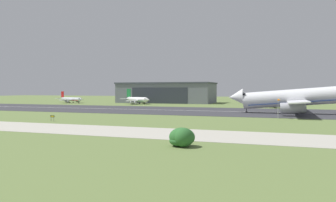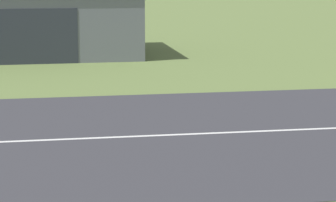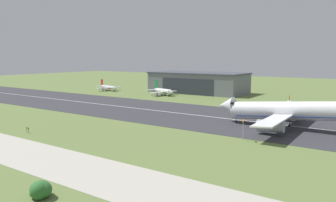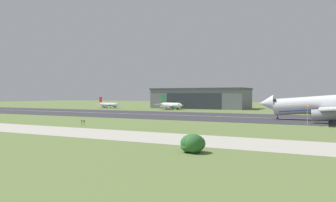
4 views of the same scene
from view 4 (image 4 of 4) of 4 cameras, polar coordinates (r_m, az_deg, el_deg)
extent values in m
plane|color=olive|center=(102.12, -8.66, -4.23)|extent=(676.99, 676.99, 0.00)
cube|color=#333338|center=(148.23, 3.14, -2.54)|extent=(436.99, 53.44, 0.06)
cube|color=silver|center=(148.23, 3.14, -2.53)|extent=(393.29, 0.70, 0.01)
cube|color=#B2AD9E|center=(86.87, -16.16, -5.18)|extent=(327.74, 16.51, 0.05)
cube|color=slate|center=(228.38, 5.77, 0.37)|extent=(64.26, 29.63, 13.01)
cube|color=#424751|center=(228.39, 5.77, 2.11)|extent=(65.26, 30.63, 0.90)
cube|color=#2D333D|center=(214.56, 4.37, -0.03)|extent=(38.56, 0.12, 10.41)
cylinder|color=white|center=(131.33, 26.63, -0.44)|extent=(40.14, 6.62, 9.37)
cone|color=white|center=(133.01, 16.81, -0.35)|extent=(6.19, 6.34, 6.72)
cube|color=black|center=(132.52, 18.14, 0.18)|extent=(1.17, 5.36, 0.52)
cube|color=navy|center=(131.39, 26.63, -1.20)|extent=(35.70, 6.27, 2.98)
cube|color=white|center=(146.17, 26.25, -0.72)|extent=(6.56, 23.39, 0.89)
cylinder|color=#A8A8B2|center=(144.38, 25.74, -1.61)|extent=(8.49, 3.97, 4.53)
cube|color=white|center=(116.55, 26.32, -1.16)|extent=(6.56, 23.39, 0.89)
cylinder|color=#A8A8B2|center=(118.52, 25.69, -2.19)|extent=(8.49, 3.97, 4.53)
cylinder|color=black|center=(132.62, 18.52, -2.38)|extent=(0.24, 0.24, 3.04)
cylinder|color=black|center=(132.71, 18.52, -2.94)|extent=(0.84, 0.84, 0.44)
cylinder|color=black|center=(135.30, 26.47, -2.38)|extent=(0.24, 0.24, 3.04)
cylinder|color=black|center=(135.38, 26.47, -2.92)|extent=(0.84, 0.84, 0.44)
cylinder|color=black|center=(127.76, 26.50, -2.58)|extent=(0.24, 0.24, 3.04)
cylinder|color=black|center=(127.85, 26.50, -3.16)|extent=(0.84, 0.84, 0.44)
cylinder|color=silver|center=(233.70, -10.27, -0.58)|extent=(17.07, 6.84, 2.38)
cone|color=silver|center=(226.20, -8.77, -0.64)|extent=(2.70, 2.86, 2.38)
cone|color=silver|center=(241.62, -11.72, -0.43)|extent=(3.32, 2.82, 2.14)
cube|color=black|center=(227.09, -8.96, -0.51)|extent=(1.60, 2.24, 0.44)
cube|color=red|center=(233.72, -10.27, -0.74)|extent=(15.40, 6.27, 0.20)
cube|color=silver|center=(230.30, -11.23, -0.72)|extent=(4.68, 8.40, 0.40)
cylinder|color=#A8A8B2|center=(230.29, -11.02, -0.96)|extent=(3.37, 2.24, 1.47)
cube|color=silver|center=(236.66, -9.22, -0.66)|extent=(4.68, 8.40, 0.40)
cylinder|color=#A8A8B2|center=(235.88, -9.26, -0.91)|extent=(3.37, 2.24, 1.47)
cube|color=red|center=(241.22, -11.66, 0.23)|extent=(2.57, 0.96, 4.04)
cube|color=silver|center=(239.83, -12.29, -0.46)|extent=(3.15, 4.11, 0.24)
cube|color=silver|center=(243.40, -11.14, -0.44)|extent=(3.15, 4.11, 0.24)
cylinder|color=black|center=(228.02, -9.13, -1.10)|extent=(0.24, 0.24, 1.42)
cylinder|color=black|center=(228.04, -9.13, -1.22)|extent=(0.84, 0.84, 0.44)
cylinder|color=black|center=(233.02, -10.57, -1.06)|extent=(0.24, 0.24, 1.42)
cylinder|color=black|center=(233.03, -10.57, -1.18)|extent=(0.84, 0.84, 0.44)
cylinder|color=black|center=(234.76, -10.01, -1.04)|extent=(0.24, 0.24, 1.42)
cylinder|color=black|center=(234.78, -10.01, -1.16)|extent=(0.84, 0.84, 0.44)
cylinder|color=white|center=(206.15, 0.65, -0.71)|extent=(12.97, 6.42, 3.04)
cone|color=white|center=(201.11, 2.28, -0.76)|extent=(3.47, 3.68, 3.04)
cone|color=white|center=(211.65, -0.99, -0.52)|extent=(4.26, 3.64, 2.73)
cube|color=black|center=(202.06, 1.95, -0.58)|extent=(1.77, 2.78, 0.44)
cube|color=#1E7238|center=(206.18, 0.65, -0.95)|extent=(11.72, 5.93, 0.20)
cube|color=white|center=(201.77, -0.39, -0.91)|extent=(4.53, 8.73, 0.40)
cylinder|color=#A8A8B2|center=(202.00, -0.16, -1.24)|extent=(4.31, 2.90, 1.88)
cube|color=white|center=(210.30, 1.74, -0.82)|extent=(4.53, 8.73, 0.40)
cylinder|color=#A8A8B2|center=(209.54, 1.72, -1.16)|extent=(4.31, 2.90, 1.88)
cube|color=#1E7238|center=(211.20, -0.88, 0.44)|extent=(3.25, 1.19, 5.16)
cube|color=white|center=(208.78, -1.69, -0.57)|extent=(4.07, 5.26, 0.24)
cube|color=white|center=(214.35, -0.26, -0.52)|extent=(4.07, 5.26, 0.24)
cylinder|color=black|center=(202.86, 1.72, -1.37)|extent=(0.24, 0.24, 1.37)
cylinder|color=black|center=(202.88, 1.72, -1.50)|extent=(0.84, 0.84, 0.44)
cylinder|color=black|center=(205.05, 0.26, -1.34)|extent=(0.24, 0.24, 1.37)
cylinder|color=black|center=(205.07, 0.26, -1.47)|extent=(0.84, 0.84, 0.44)
cylinder|color=black|center=(207.76, 0.93, -1.31)|extent=(0.24, 0.24, 1.37)
cylinder|color=black|center=(207.78, 0.93, -1.44)|extent=(0.84, 0.84, 0.44)
cylinder|color=silver|center=(174.35, 23.19, -1.25)|extent=(5.30, 13.69, 2.26)
cone|color=silver|center=(182.01, 22.77, -1.15)|extent=(2.66, 2.50, 2.26)
cone|color=silver|center=(166.35, 23.68, -1.22)|extent=(2.60, 3.10, 2.03)
cube|color=black|center=(180.89, 22.83, -1.02)|extent=(2.12, 1.51, 0.44)
cube|color=orange|center=(174.37, 23.19, -1.45)|extent=(4.88, 12.35, 0.20)
cube|color=silver|center=(175.65, 24.92, -1.37)|extent=(8.85, 4.10, 0.40)
cylinder|color=#A8A8B2|center=(175.99, 24.67, -1.68)|extent=(2.04, 3.18, 1.40)
cube|color=silver|center=(173.77, 21.42, -1.37)|extent=(8.85, 4.10, 0.40)
cylinder|color=#A8A8B2|center=(174.35, 21.62, -1.68)|extent=(2.04, 3.18, 1.40)
cube|color=orange|center=(166.67, 23.66, -0.31)|extent=(0.84, 2.46, 3.84)
cube|color=silver|center=(166.90, 24.64, -1.25)|extent=(3.86, 2.88, 0.24)
cube|color=silver|center=(165.86, 22.71, -1.24)|extent=(3.86, 2.88, 0.24)
cylinder|color=black|center=(179.91, 22.88, -1.76)|extent=(0.24, 0.24, 1.43)
cylinder|color=black|center=(179.93, 22.88, -1.92)|extent=(0.84, 0.84, 0.44)
cylinder|color=black|center=(174.45, 23.64, -1.86)|extent=(0.24, 0.24, 1.43)
cylinder|color=black|center=(174.47, 23.64, -2.02)|extent=(0.84, 0.84, 0.44)
cylinder|color=black|center=(173.98, 22.76, -1.86)|extent=(0.24, 0.24, 1.43)
cylinder|color=black|center=(174.00, 22.76, -2.02)|extent=(0.84, 0.84, 0.44)
ellipsoid|color=#2D662D|center=(53.64, 4.55, -7.41)|extent=(3.06, 3.24, 3.08)
ellipsoid|color=#2D662D|center=(54.67, 4.05, -7.91)|extent=(3.41, 3.88, 1.82)
ellipsoid|color=#2D662D|center=(54.24, 4.35, -7.34)|extent=(4.20, 3.50, 3.04)
cylinder|color=#B7B7BC|center=(107.85, 23.11, -2.38)|extent=(0.14, 0.14, 6.16)
cone|color=orange|center=(106.49, 23.30, -0.90)|extent=(1.28, 2.32, 0.60)
cylinder|color=#4C4C51|center=(102.89, -14.78, -3.88)|extent=(0.10, 0.10, 1.18)
cylinder|color=#4C4C51|center=(102.29, -14.39, -3.91)|extent=(0.10, 0.10, 1.18)
cube|color=black|center=(102.52, -14.59, -3.41)|extent=(1.32, 0.12, 0.54)
cube|color=yellow|center=(102.47, -14.61, -3.41)|extent=(1.00, 0.02, 0.33)
camera|label=1|loc=(5.17, -65.22, -3.78)|focal=35.00mm
camera|label=2|loc=(87.11, -29.41, 8.28)|focal=85.00mm
camera|label=3|loc=(36.71, 85.58, 23.94)|focal=35.00mm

